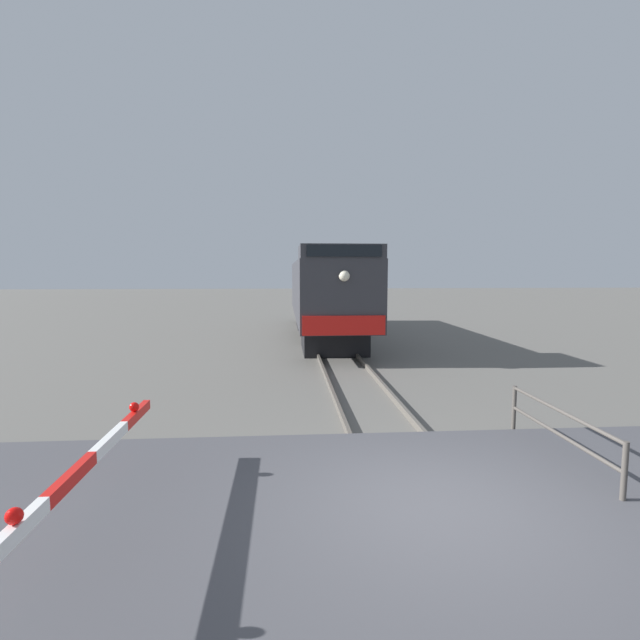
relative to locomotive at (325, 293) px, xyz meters
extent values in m
plane|color=#605E59|center=(0.00, -16.86, -2.12)|extent=(160.00, 160.00, 0.00)
cube|color=#59544C|center=(-0.72, -16.86, -2.05)|extent=(0.08, 80.00, 0.15)
cube|color=#59544C|center=(0.72, -16.86, -2.05)|extent=(0.08, 80.00, 0.15)
cube|color=#47474C|center=(0.00, -16.86, -2.05)|extent=(36.00, 5.73, 0.15)
cube|color=black|center=(0.00, -3.89, -1.60)|extent=(2.43, 3.20, 1.05)
cube|color=black|center=(0.00, 4.25, -1.60)|extent=(2.43, 3.20, 1.05)
cube|color=#333338|center=(0.00, 0.18, 0.19)|extent=(2.86, 14.80, 2.52)
cube|color=#333338|center=(0.00, -5.90, 1.68)|extent=(2.80, 2.65, 0.47)
cube|color=black|center=(0.00, -7.25, 1.68)|extent=(2.43, 0.06, 0.37)
cube|color=red|center=(0.00, -7.26, -0.72)|extent=(2.71, 0.08, 0.64)
sphere|color=#F2EACC|center=(0.00, -7.27, 0.88)|extent=(0.36, 0.36, 0.36)
cube|color=white|center=(-4.13, -18.76, -1.07)|extent=(0.10, 1.10, 0.14)
cube|color=red|center=(-4.13, -17.67, -1.07)|extent=(0.10, 1.10, 0.14)
cube|color=white|center=(-4.13, -16.57, -1.07)|extent=(0.10, 1.10, 0.14)
cube|color=red|center=(-4.13, -15.48, -1.07)|extent=(0.10, 1.10, 0.14)
sphere|color=red|center=(-4.13, -18.69, -0.93)|extent=(0.14, 0.14, 0.14)
sphere|color=red|center=(-4.13, -15.57, -0.93)|extent=(0.14, 0.14, 0.14)
cylinder|color=#4C4742|center=(2.52, -16.84, -1.65)|extent=(0.08, 0.08, 0.95)
cylinder|color=#4C4742|center=(2.52, -13.81, -1.65)|extent=(0.08, 0.08, 0.95)
cylinder|color=#4C4742|center=(2.52, -15.33, -1.21)|extent=(0.06, 3.03, 0.06)
cylinder|color=#4C4742|center=(2.52, -15.33, -1.60)|extent=(0.06, 3.03, 0.06)
camera|label=1|loc=(-1.93, -22.55, 1.05)|focal=26.80mm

